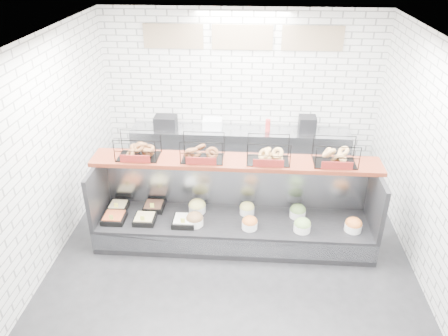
{
  "coord_description": "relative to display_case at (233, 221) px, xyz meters",
  "views": [
    {
      "loc": [
        0.23,
        -4.94,
        4.09
      ],
      "look_at": [
        -0.15,
        0.45,
        1.16
      ],
      "focal_mm": 35.0,
      "sensor_mm": 36.0,
      "label": 1
    }
  ],
  "objects": [
    {
      "name": "bagel_shelf",
      "position": [
        0.01,
        0.18,
        1.04
      ],
      "size": [
        4.1,
        0.5,
        0.4
      ],
      "color": "#521D11",
      "rests_on": "display_case"
    },
    {
      "name": "display_case",
      "position": [
        0.0,
        0.0,
        0.0
      ],
      "size": [
        4.0,
        0.9,
        1.2
      ],
      "color": "black",
      "rests_on": "ground"
    },
    {
      "name": "prep_counter",
      "position": [
        0.01,
        2.09,
        0.14
      ],
      "size": [
        4.0,
        0.6,
        1.2
      ],
      "color": "#93969B",
      "rests_on": "ground"
    },
    {
      "name": "ground",
      "position": [
        0.01,
        -0.34,
        -0.33
      ],
      "size": [
        5.5,
        5.5,
        0.0
      ],
      "primitive_type": "plane",
      "color": "black",
      "rests_on": "ground"
    },
    {
      "name": "room_shell",
      "position": [
        0.01,
        0.26,
        1.73
      ],
      "size": [
        5.02,
        5.51,
        3.01
      ],
      "color": "white",
      "rests_on": "ground"
    }
  ]
}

